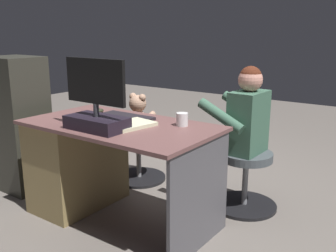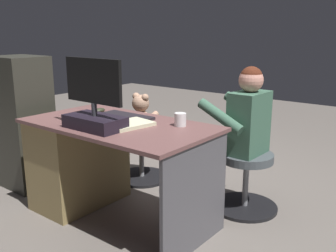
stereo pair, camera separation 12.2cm
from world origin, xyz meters
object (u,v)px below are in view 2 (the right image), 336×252
at_px(teddy_bear, 142,115).
at_px(desk, 87,159).
at_px(keyboard, 127,116).
at_px(computer_mouse, 100,110).
at_px(cup, 180,120).
at_px(person, 236,127).
at_px(visitor_chair, 246,178).
at_px(monitor, 94,109).
at_px(office_chair_teddy, 141,152).
at_px(tv_remote, 99,116).

bearing_deg(teddy_bear, desk, 94.15).
distance_m(desk, keyboard, 0.47).
relative_size(computer_mouse, teddy_bear, 0.27).
bearing_deg(desk, cup, -164.98).
height_order(cup, person, person).
bearing_deg(visitor_chair, computer_mouse, 29.18).
bearing_deg(monitor, person, -120.92).
bearing_deg(person, visitor_chair, -177.96).
relative_size(desk, visitor_chair, 2.70).
xyz_separation_m(office_chair_teddy, visitor_chair, (-1.03, -0.04, -0.01)).
bearing_deg(monitor, visitor_chair, -125.26).
height_order(monitor, computer_mouse, monitor).
height_order(teddy_bear, person, person).
distance_m(teddy_bear, person, 0.93).
bearing_deg(desk, visitor_chair, -144.41).
height_order(cup, teddy_bear, cup).
xyz_separation_m(cup, teddy_bear, (0.78, -0.48, -0.16)).
bearing_deg(keyboard, computer_mouse, 2.46).
bearing_deg(computer_mouse, visitor_chair, -150.82).
bearing_deg(tv_remote, monitor, 155.84).
distance_m(teddy_bear, visitor_chair, 1.09).
distance_m(monitor, person, 1.07).
relative_size(desk, computer_mouse, 14.05).
xyz_separation_m(desk, cup, (-0.73, -0.20, 0.38)).
xyz_separation_m(cup, person, (-0.15, -0.50, -0.13)).
height_order(cup, tv_remote, cup).
height_order(desk, tv_remote, tv_remote).
relative_size(monitor, teddy_bear, 1.38).
xyz_separation_m(tv_remote, person, (-0.77, -0.66, -0.09)).
relative_size(desk, tv_remote, 8.99).
distance_m(monitor, keyboard, 0.39).
relative_size(teddy_bear, visitor_chair, 0.71).
xyz_separation_m(teddy_bear, visitor_chair, (-1.03, -0.02, -0.35)).
relative_size(cup, visitor_chair, 0.18).
xyz_separation_m(keyboard, person, (-0.61, -0.54, -0.09)).
xyz_separation_m(desk, visitor_chair, (-0.98, -0.70, -0.13)).
xyz_separation_m(keyboard, tv_remote, (0.16, 0.13, -0.00)).
height_order(tv_remote, office_chair_teddy, tv_remote).
bearing_deg(tv_remote, office_chair_teddy, -52.65).
relative_size(monitor, person, 0.45).
height_order(keyboard, visitor_chair, keyboard).
distance_m(computer_mouse, teddy_bear, 0.55).
relative_size(cup, tv_remote, 0.59).
height_order(desk, keyboard, keyboard).
xyz_separation_m(desk, monitor, (-0.34, 0.20, 0.47)).
distance_m(computer_mouse, cup, 0.74).
height_order(desk, visitor_chair, desk).
height_order(desk, teddy_bear, teddy_bear).
xyz_separation_m(monitor, computer_mouse, (0.35, -0.35, -0.11)).
bearing_deg(computer_mouse, tv_remote, 137.33).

